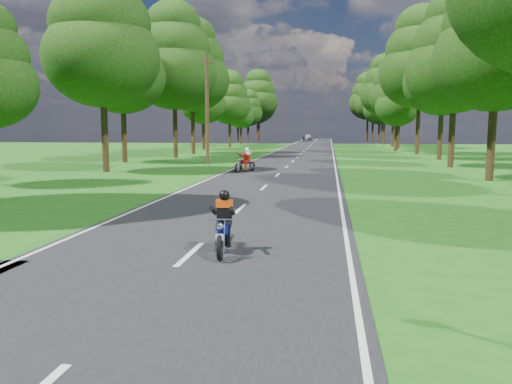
# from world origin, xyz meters

# --- Properties ---
(ground) EXTENTS (160.00, 160.00, 0.00)m
(ground) POSITION_xyz_m (0.00, 0.00, 0.00)
(ground) COLOR #1B5413
(ground) RESTS_ON ground
(main_road) EXTENTS (7.00, 140.00, 0.02)m
(main_road) POSITION_xyz_m (0.00, 50.00, 0.01)
(main_road) COLOR black
(main_road) RESTS_ON ground
(road_markings) EXTENTS (7.40, 140.00, 0.01)m
(road_markings) POSITION_xyz_m (-0.14, 48.13, 0.02)
(road_markings) COLOR silver
(road_markings) RESTS_ON main_road
(treeline) EXTENTS (40.00, 115.35, 14.78)m
(treeline) POSITION_xyz_m (1.43, 60.06, 8.25)
(treeline) COLOR black
(treeline) RESTS_ON ground
(telegraph_pole) EXTENTS (1.20, 0.26, 8.00)m
(telegraph_pole) POSITION_xyz_m (-6.00, 28.00, 4.07)
(telegraph_pole) COLOR #382616
(telegraph_pole) RESTS_ON ground
(rider_near_blue) EXTENTS (0.68, 1.63, 1.32)m
(rider_near_blue) POSITION_xyz_m (0.68, 2.24, 0.68)
(rider_near_blue) COLOR navy
(rider_near_blue) RESTS_ON main_road
(rider_far_red) EXTENTS (1.28, 1.86, 1.48)m
(rider_far_red) POSITION_xyz_m (-2.15, 21.79, 0.76)
(rider_far_red) COLOR maroon
(rider_far_red) RESTS_ON main_road
(distant_car) EXTENTS (2.57, 4.34, 1.38)m
(distant_car) POSITION_xyz_m (-1.86, 102.95, 0.71)
(distant_car) COLOR silver
(distant_car) RESTS_ON main_road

